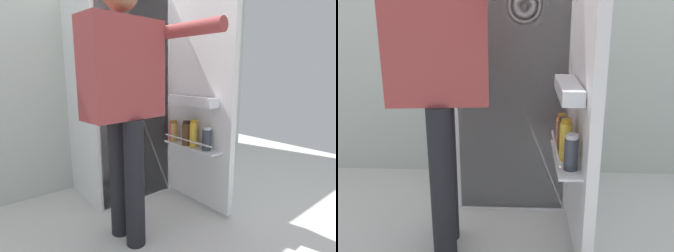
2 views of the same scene
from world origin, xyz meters
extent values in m
plane|color=silver|center=(0.00, 0.00, 0.00)|extent=(5.49, 5.49, 0.00)
cube|color=beige|center=(0.00, 0.91, 1.20)|extent=(4.40, 0.10, 2.40)
cube|color=white|center=(0.00, 0.56, 0.84)|extent=(0.68, 0.61, 1.67)
cube|color=white|center=(0.00, 0.25, 0.84)|extent=(0.64, 0.01, 1.63)
cube|color=white|center=(0.00, 0.30, 0.82)|extent=(0.60, 0.09, 0.01)
cube|color=white|center=(0.37, -0.08, 0.83)|extent=(0.05, 0.67, 1.61)
cube|color=white|center=(0.28, -0.08, 0.50)|extent=(0.11, 0.53, 0.01)
cylinder|color=silver|center=(0.23, -0.08, 0.56)|extent=(0.01, 0.51, 0.01)
cube|color=white|center=(0.28, -0.08, 0.86)|extent=(0.10, 0.45, 0.07)
cylinder|color=#333842|center=(0.29, -0.24, 0.58)|extent=(0.07, 0.07, 0.15)
cylinder|color=silver|center=(0.29, -0.24, 0.67)|extent=(0.06, 0.06, 0.02)
cylinder|color=tan|center=(0.28, 0.13, 0.58)|extent=(0.06, 0.06, 0.15)
cylinder|color=#996623|center=(0.28, 0.13, 0.66)|extent=(0.05, 0.05, 0.02)
cylinder|color=brown|center=(0.28, -0.04, 0.59)|extent=(0.07, 0.07, 0.17)
cylinder|color=black|center=(0.28, -0.04, 0.69)|extent=(0.06, 0.06, 0.02)
cylinder|color=gold|center=(0.28, -0.11, 0.60)|extent=(0.06, 0.06, 0.19)
cylinder|color=#BC8419|center=(0.28, -0.11, 0.71)|extent=(0.05, 0.05, 0.02)
cylinder|color=#DB4C47|center=(0.28, 0.14, 0.58)|extent=(0.07, 0.07, 0.15)
cylinder|color=#B22D28|center=(0.28, 0.14, 0.66)|extent=(0.05, 0.05, 0.02)
cylinder|color=#4C7F3D|center=(0.11, 0.30, 0.88)|extent=(0.08, 0.08, 0.11)
cylinder|color=black|center=(-0.34, -0.06, 0.40)|extent=(0.12, 0.12, 0.80)
cylinder|color=black|center=(-0.33, -0.23, 0.40)|extent=(0.12, 0.12, 0.80)
cube|color=#9E3D3D|center=(-0.34, -0.14, 1.08)|extent=(0.49, 0.26, 0.57)
cylinder|color=#9E3D3D|center=(-0.36, 0.09, 1.06)|extent=(0.08, 0.08, 0.53)
camera|label=1|loc=(-1.11, -1.52, 1.07)|focal=28.30mm
camera|label=2|loc=(0.06, -1.93, 1.24)|focal=41.23mm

